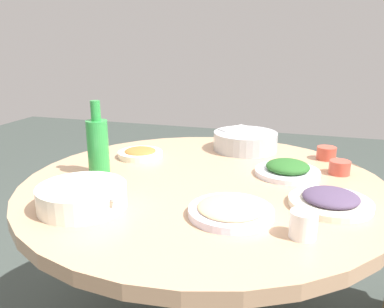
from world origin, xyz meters
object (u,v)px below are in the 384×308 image
object	(u,v)px
dish_greens	(288,169)
tea_cup_side	(340,167)
dish_tofu_braise	(140,153)
tea_cup_near	(303,224)
dish_noodles	(231,210)
tea_cup_far	(326,153)
soup_bowl	(82,197)
dish_eggplant	(331,200)
round_dining_table	(204,214)
green_bottle	(98,146)
rice_bowl	(245,141)

from	to	relation	value
dish_greens	tea_cup_side	world-z (taller)	dish_greens
dish_tofu_braise	tea_cup_near	xyz separation A→B (m)	(-0.53, -0.69, 0.02)
dish_noodles	dish_greens	xyz separation A→B (m)	(0.41, -0.13, 0.00)
tea_cup_near	tea_cup_far	distance (m)	0.73
soup_bowl	dish_eggplant	xyz separation A→B (m)	(0.23, -0.71, -0.01)
dish_tofu_braise	tea_cup_near	size ratio (longest dim) A/B	2.70
round_dining_table	soup_bowl	world-z (taller)	soup_bowl
green_bottle	dish_noodles	bearing A→B (deg)	-110.87
soup_bowl	dish_greens	xyz separation A→B (m)	(0.48, -0.57, -0.01)
dish_greens	tea_cup_far	distance (m)	0.29
dish_eggplant	tea_cup_side	world-z (taller)	tea_cup_side
soup_bowl	dish_tofu_braise	distance (m)	0.53
tea_cup_far	dish_eggplant	bearing A→B (deg)	-179.77
dish_noodles	dish_eggplant	bearing A→B (deg)	-60.77
rice_bowl	tea_cup_far	xyz separation A→B (m)	(-0.05, -0.35, -0.02)
dish_tofu_braise	tea_cup_side	world-z (taller)	tea_cup_side
tea_cup_side	dish_noodles	bearing A→B (deg)	146.34
round_dining_table	dish_eggplant	bearing A→B (deg)	-103.76
dish_greens	dish_eggplant	bearing A→B (deg)	-150.38
tea_cup_near	tea_cup_far	size ratio (longest dim) A/B	0.89
dish_greens	tea_cup_far	size ratio (longest dim) A/B	3.01
dish_tofu_braise	tea_cup_far	bearing A→B (deg)	-75.39
tea_cup_side	rice_bowl	bearing A→B (deg)	60.02
rice_bowl	dish_eggplant	world-z (taller)	rice_bowl
rice_bowl	round_dining_table	bearing A→B (deg)	170.80
green_bottle	dish_eggplant	bearing A→B (deg)	-93.66
tea_cup_far	tea_cup_side	world-z (taller)	tea_cup_far
dish_tofu_braise	tea_cup_far	size ratio (longest dim) A/B	2.40
round_dining_table	tea_cup_side	distance (m)	0.54
soup_bowl	round_dining_table	bearing A→B (deg)	-40.73
rice_bowl	soup_bowl	xyz separation A→B (m)	(-0.78, 0.36, -0.01)
dish_noodles	green_bottle	world-z (taller)	green_bottle
round_dining_table	tea_cup_side	world-z (taller)	tea_cup_side
rice_bowl	dish_noodles	xyz separation A→B (m)	(-0.70, -0.08, -0.02)
dish_tofu_braise	rice_bowl	bearing A→B (deg)	-59.20
round_dining_table	dish_noodles	xyz separation A→B (m)	(-0.26, -0.15, 0.15)
dish_noodles	tea_cup_far	distance (m)	0.71
rice_bowl	dish_noodles	world-z (taller)	rice_bowl
dish_noodles	dish_tofu_braise	xyz separation A→B (m)	(0.46, 0.49, -0.00)
rice_bowl	dish_greens	bearing A→B (deg)	-144.66
round_dining_table	dish_tofu_braise	distance (m)	0.42
soup_bowl	dish_eggplant	bearing A→B (deg)	-72.24
dish_eggplant	tea_cup_side	size ratio (longest dim) A/B	3.22
dish_noodles	round_dining_table	bearing A→B (deg)	30.31
soup_bowl	tea_cup_side	world-z (taller)	soup_bowl
dish_noodles	dish_greens	distance (m)	0.43
round_dining_table	dish_noodles	distance (m)	0.33
dish_tofu_braise	green_bottle	bearing A→B (deg)	168.49
dish_greens	green_bottle	size ratio (longest dim) A/B	0.86
dish_tofu_braise	tea_cup_side	size ratio (longest dim) A/B	2.47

